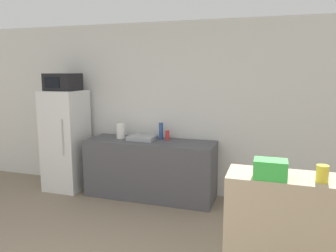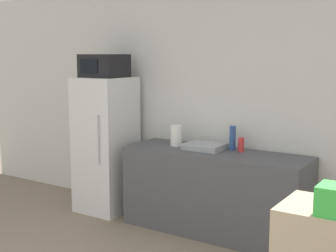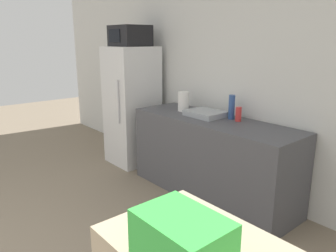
# 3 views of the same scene
# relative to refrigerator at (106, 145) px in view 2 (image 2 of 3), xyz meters

# --- Properties ---
(wall_back) EXTENTS (8.00, 0.06, 2.60)m
(wall_back) POSITION_rel_refrigerator_xyz_m (1.53, 0.41, 0.51)
(wall_back) COLOR silver
(wall_back) RESTS_ON ground_plane
(refrigerator) EXTENTS (0.58, 0.61, 1.58)m
(refrigerator) POSITION_rel_refrigerator_xyz_m (0.00, 0.00, 0.00)
(refrigerator) COLOR silver
(refrigerator) RESTS_ON ground_plane
(microwave) EXTENTS (0.47, 0.41, 0.26)m
(microwave) POSITION_rel_refrigerator_xyz_m (-0.00, -0.00, 0.92)
(microwave) COLOR black
(microwave) RESTS_ON refrigerator
(counter) EXTENTS (1.92, 0.62, 0.86)m
(counter) POSITION_rel_refrigerator_xyz_m (1.41, 0.06, -0.36)
(counter) COLOR #4C4C51
(counter) RESTS_ON ground_plane
(sink_basin) EXTENTS (0.40, 0.31, 0.06)m
(sink_basin) POSITION_rel_refrigerator_xyz_m (1.27, 0.09, 0.10)
(sink_basin) COLOR #9EA3A8
(sink_basin) RESTS_ON counter
(bottle_tall) EXTENTS (0.06, 0.06, 0.25)m
(bottle_tall) POSITION_rel_refrigerator_xyz_m (1.54, 0.21, 0.20)
(bottle_tall) COLOR #2D4C8C
(bottle_tall) RESTS_ON counter
(bottle_short) EXTENTS (0.06, 0.06, 0.15)m
(bottle_short) POSITION_rel_refrigerator_xyz_m (1.64, 0.19, 0.14)
(bottle_short) COLOR red
(bottle_short) RESTS_ON counter
(paper_towel_roll) EXTENTS (0.13, 0.13, 0.22)m
(paper_towel_roll) POSITION_rel_refrigerator_xyz_m (0.92, 0.10, 0.18)
(paper_towel_roll) COLOR white
(paper_towel_roll) RESTS_ON counter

